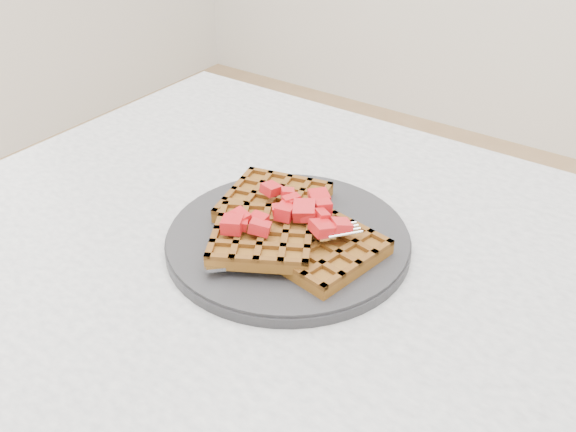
{
  "coord_description": "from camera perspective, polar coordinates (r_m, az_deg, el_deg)",
  "views": [
    {
      "loc": [
        0.2,
        -0.45,
        1.18
      ],
      "look_at": [
        -0.15,
        0.04,
        0.79
      ],
      "focal_mm": 40.0,
      "sensor_mm": 36.0,
      "label": 1
    }
  ],
  "objects": [
    {
      "name": "fork",
      "position": [
        0.68,
        0.67,
        -3.41
      ],
      "size": [
        0.13,
        0.16,
        0.02
      ],
      "primitive_type": null,
      "rotation": [
        0.0,
        0.0,
        -0.66
      ],
      "color": "silver",
      "rests_on": "plate"
    },
    {
      "name": "waffles",
      "position": [
        0.72,
        -0.17,
        -0.99
      ],
      "size": [
        0.23,
        0.22,
        0.03
      ],
      "color": "brown",
      "rests_on": "plate"
    },
    {
      "name": "strawberry_pile",
      "position": [
        0.7,
        0.0,
        0.95
      ],
      "size": [
        0.15,
        0.15,
        0.02
      ],
      "primitive_type": null,
      "color": "#A50810",
      "rests_on": "waffles"
    },
    {
      "name": "plate",
      "position": [
        0.73,
        0.0,
        -2.1
      ],
      "size": [
        0.28,
        0.28,
        0.02
      ],
      "primitive_type": "cylinder",
      "color": "#252528",
      "rests_on": "table"
    },
    {
      "name": "table",
      "position": [
        0.73,
        8.12,
        -15.34
      ],
      "size": [
        1.2,
        0.8,
        0.75
      ],
      "color": "silver",
      "rests_on": "ground"
    }
  ]
}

